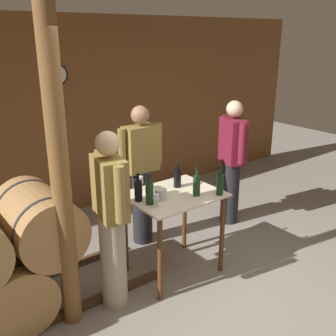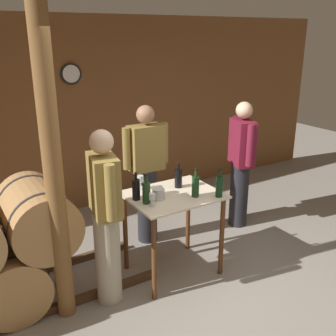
{
  "view_description": "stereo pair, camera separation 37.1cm",
  "coord_description": "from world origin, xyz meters",
  "px_view_note": "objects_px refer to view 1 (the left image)",
  "views": [
    {
      "loc": [
        -2.33,
        -2.12,
        2.45
      ],
      "look_at": [
        -0.04,
        0.88,
        1.15
      ],
      "focal_mm": 42.0,
      "sensor_mm": 36.0,
      "label": 1
    },
    {
      "loc": [
        -2.02,
        -2.33,
        2.45
      ],
      "look_at": [
        -0.04,
        0.88,
        1.15
      ],
      "focal_mm": 42.0,
      "sensor_mm": 36.0,
      "label": 2
    }
  ],
  "objects_px": {
    "wine_bottle_right": "(197,185)",
    "wine_glass_near_left": "(156,198)",
    "wooden_post": "(60,179)",
    "wine_bottle_far_right": "(220,184)",
    "wine_glass_near_center": "(140,180)",
    "person_visitor_bearded": "(232,160)",
    "wine_bottle_center": "(177,178)",
    "person_host": "(111,218)",
    "ice_bucket": "(161,194)",
    "wine_bottle_far_left": "(138,190)",
    "wine_bottle_left": "(150,193)",
    "person_visitor_with_scarf": "(141,173)"
  },
  "relations": [
    {
      "from": "person_host",
      "to": "wine_bottle_right",
      "type": "bearing_deg",
      "value": -5.02
    },
    {
      "from": "wine_bottle_center",
      "to": "person_visitor_bearded",
      "type": "height_order",
      "value": "person_visitor_bearded"
    },
    {
      "from": "wooden_post",
      "to": "wine_bottle_far_right",
      "type": "relative_size",
      "value": 9.05
    },
    {
      "from": "wine_glass_near_left",
      "to": "person_visitor_bearded",
      "type": "distance_m",
      "value": 1.78
    },
    {
      "from": "ice_bucket",
      "to": "person_visitor_bearded",
      "type": "bearing_deg",
      "value": 18.47
    },
    {
      "from": "wine_bottle_far_left",
      "to": "ice_bucket",
      "type": "height_order",
      "value": "wine_bottle_far_left"
    },
    {
      "from": "wine_bottle_right",
      "to": "wine_bottle_far_right",
      "type": "bearing_deg",
      "value": -32.68
    },
    {
      "from": "wine_bottle_far_left",
      "to": "ice_bucket",
      "type": "relative_size",
      "value": 2.31
    },
    {
      "from": "wine_bottle_center",
      "to": "person_visitor_bearded",
      "type": "bearing_deg",
      "value": 16.32
    },
    {
      "from": "wine_bottle_left",
      "to": "person_visitor_bearded",
      "type": "relative_size",
      "value": 0.18
    },
    {
      "from": "wooden_post",
      "to": "wine_bottle_left",
      "type": "distance_m",
      "value": 0.92
    },
    {
      "from": "wine_bottle_left",
      "to": "wine_glass_near_center",
      "type": "height_order",
      "value": "wine_bottle_left"
    },
    {
      "from": "wine_bottle_left",
      "to": "wine_bottle_center",
      "type": "bearing_deg",
      "value": 20.92
    },
    {
      "from": "wine_bottle_far_right",
      "to": "wine_bottle_right",
      "type": "bearing_deg",
      "value": 147.32
    },
    {
      "from": "ice_bucket",
      "to": "person_visitor_bearded",
      "type": "height_order",
      "value": "person_visitor_bearded"
    },
    {
      "from": "wine_bottle_far_right",
      "to": "wine_glass_near_center",
      "type": "bearing_deg",
      "value": 134.22
    },
    {
      "from": "wine_bottle_center",
      "to": "person_visitor_bearded",
      "type": "relative_size",
      "value": 0.17
    },
    {
      "from": "wine_bottle_far_right",
      "to": "wine_glass_near_center",
      "type": "height_order",
      "value": "wine_bottle_far_right"
    },
    {
      "from": "wine_bottle_center",
      "to": "person_host",
      "type": "distance_m",
      "value": 0.96
    },
    {
      "from": "person_visitor_with_scarf",
      "to": "person_visitor_bearded",
      "type": "height_order",
      "value": "person_visitor_with_scarf"
    },
    {
      "from": "wooden_post",
      "to": "wine_bottle_right",
      "type": "height_order",
      "value": "wooden_post"
    },
    {
      "from": "wine_bottle_far_right",
      "to": "person_host",
      "type": "relative_size",
      "value": 0.18
    },
    {
      "from": "wine_bottle_right",
      "to": "person_host",
      "type": "xyz_separation_m",
      "value": [
        -0.93,
        0.08,
        -0.12
      ]
    },
    {
      "from": "ice_bucket",
      "to": "wine_bottle_far_right",
      "type": "bearing_deg",
      "value": -25.8
    },
    {
      "from": "wine_glass_near_center",
      "to": "person_visitor_bearded",
      "type": "bearing_deg",
      "value": 6.82
    },
    {
      "from": "wine_bottle_far_right",
      "to": "wine_bottle_far_left",
      "type": "bearing_deg",
      "value": 153.24
    },
    {
      "from": "wine_bottle_right",
      "to": "wine_glass_near_left",
      "type": "distance_m",
      "value": 0.48
    },
    {
      "from": "wine_bottle_far_right",
      "to": "person_host",
      "type": "xyz_separation_m",
      "value": [
        -1.13,
        0.21,
        -0.13
      ]
    },
    {
      "from": "wine_glass_near_center",
      "to": "person_host",
      "type": "distance_m",
      "value": 0.68
    },
    {
      "from": "ice_bucket",
      "to": "person_visitor_with_scarf",
      "type": "height_order",
      "value": "person_visitor_with_scarf"
    },
    {
      "from": "person_visitor_bearded",
      "to": "wine_bottle_center",
      "type": "bearing_deg",
      "value": -163.68
    },
    {
      "from": "wine_bottle_left",
      "to": "wine_bottle_center",
      "type": "relative_size",
      "value": 1.08
    },
    {
      "from": "wooden_post",
      "to": "ice_bucket",
      "type": "xyz_separation_m",
      "value": [
        1.0,
        0.02,
        -0.39
      ]
    },
    {
      "from": "person_visitor_with_scarf",
      "to": "person_visitor_bearded",
      "type": "xyz_separation_m",
      "value": [
        1.23,
        -0.27,
        -0.02
      ]
    },
    {
      "from": "wine_glass_near_center",
      "to": "ice_bucket",
      "type": "distance_m",
      "value": 0.33
    },
    {
      "from": "wine_bottle_right",
      "to": "wine_bottle_far_right",
      "type": "height_order",
      "value": "wine_bottle_far_right"
    },
    {
      "from": "wine_bottle_far_left",
      "to": "wine_bottle_far_right",
      "type": "height_order",
      "value": "wine_bottle_far_right"
    },
    {
      "from": "person_visitor_bearded",
      "to": "person_visitor_with_scarf",
      "type": "bearing_deg",
      "value": 167.54
    },
    {
      "from": "ice_bucket",
      "to": "wine_glass_near_left",
      "type": "bearing_deg",
      "value": -140.43
    },
    {
      "from": "wine_bottle_left",
      "to": "person_visitor_with_scarf",
      "type": "height_order",
      "value": "person_visitor_with_scarf"
    },
    {
      "from": "wine_bottle_right",
      "to": "wine_glass_near_left",
      "type": "xyz_separation_m",
      "value": [
        -0.48,
        0.02,
        -0.02
      ]
    },
    {
      "from": "wine_bottle_left",
      "to": "ice_bucket",
      "type": "distance_m",
      "value": 0.16
    },
    {
      "from": "wooden_post",
      "to": "wine_bottle_center",
      "type": "distance_m",
      "value": 1.4
    },
    {
      "from": "wooden_post",
      "to": "person_visitor_bearded",
      "type": "relative_size",
      "value": 1.63
    },
    {
      "from": "wine_bottle_right",
      "to": "ice_bucket",
      "type": "xyz_separation_m",
      "value": [
        -0.35,
        0.14,
        -0.06
      ]
    },
    {
      "from": "wine_bottle_far_right",
      "to": "wine_glass_near_left",
      "type": "distance_m",
      "value": 0.7
    },
    {
      "from": "person_visitor_bearded",
      "to": "wine_bottle_far_right",
      "type": "bearing_deg",
      "value": -141.78
    },
    {
      "from": "person_host",
      "to": "wine_bottle_left",
      "type": "bearing_deg",
      "value": 4.0
    },
    {
      "from": "wine_bottle_center",
      "to": "wine_glass_near_center",
      "type": "xyz_separation_m",
      "value": [
        -0.37,
        0.16,
        0.0
      ]
    },
    {
      "from": "ice_bucket",
      "to": "person_host",
      "type": "distance_m",
      "value": 0.59
    }
  ]
}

